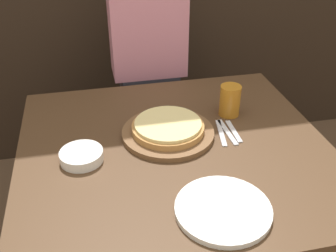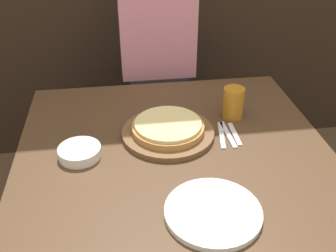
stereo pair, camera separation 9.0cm
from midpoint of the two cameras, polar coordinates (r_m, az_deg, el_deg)
dining_table at (r=1.63m, az=-0.65°, el=-13.30°), size 1.10×1.04×0.71m
pizza_on_board at (r=1.45m, az=-1.78°, el=-0.57°), size 0.34×0.34×0.06m
beer_glass at (r=1.57m, az=7.37°, el=3.84°), size 0.08×0.08×0.13m
dinner_plate at (r=1.15m, az=5.73°, el=-12.00°), size 0.28×0.28×0.02m
side_bowl at (r=1.37m, az=-14.29°, el=-4.26°), size 0.15×0.15×0.04m
fork at (r=1.48m, az=5.99°, el=-1.02°), size 0.05×0.18×0.00m
dinner_knife at (r=1.49m, az=6.91°, el=-0.91°), size 0.02×0.18×0.00m
spoon at (r=1.49m, az=7.82°, el=-0.79°), size 0.02×0.15×0.00m
diner_person at (r=2.03m, az=-4.08°, el=6.66°), size 0.36×0.20×1.31m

